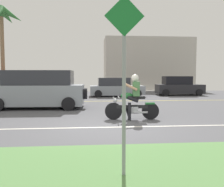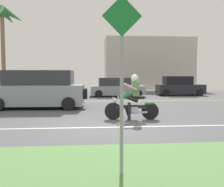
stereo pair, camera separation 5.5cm
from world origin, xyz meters
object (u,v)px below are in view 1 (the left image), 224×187
Objects in this scene: motorcyclist_distant at (7,93)px; street_sign at (124,70)px; parked_car_1 at (40,88)px; parked_car_2 at (116,88)px; suv_nearby at (39,90)px; motorcyclist at (133,101)px; parked_car_3 at (179,86)px; palm_tree_0 at (1,20)px.

street_sign reaches higher than motorcyclist_distant.
parked_car_2 reaches higher than parked_car_1.
parked_car_2 is at bearing 55.45° from suv_nearby.
street_sign is at bearing -74.07° from parked_car_1.
motorcyclist reaches higher than parked_car_2.
motorcyclist is 5.57m from suv_nearby.
parked_car_3 is (5.88, 11.08, 0.02)m from motorcyclist.
parked_car_3 is at bearing 36.37° from suv_nearby.
palm_tree_0 is 4.89× the size of motorcyclist_distant.
motorcyclist_distant is (-6.82, 6.80, -0.15)m from motorcyclist.
suv_nearby is at bearing -78.91° from parked_car_1.
motorcyclist_distant is at bearing 135.05° from motorcyclist.
motorcyclist_distant is at bearing -69.41° from palm_tree_0.
street_sign is (8.26, -18.65, -4.76)m from palm_tree_0.
parked_car_1 is (-5.57, 10.65, -0.04)m from motorcyclist.
suv_nearby reaches higher than motorcyclist_distant.
parked_car_3 is 17.75m from street_sign.
parked_car_2 is at bearing 84.53° from street_sign.
suv_nearby is 0.62× the size of palm_tree_0.
street_sign reaches higher than suv_nearby.
street_sign is at bearing -113.00° from parked_car_3.
suv_nearby is at bearing -50.30° from motorcyclist_distant.
parked_car_1 is 0.58× the size of palm_tree_0.
palm_tree_0 reaches higher than motorcyclist.
motorcyclist_distant is at bearing -153.55° from parked_car_2.
parked_car_2 is at bearing -2.14° from parked_car_1.
parked_car_2 is 5.46m from parked_car_3.
motorcyclist is at bearing -62.37° from parked_car_1.
suv_nearby is (-4.20, 3.66, 0.21)m from motorcyclist.
suv_nearby reaches higher than parked_car_1.
parked_car_1 is 1.56× the size of street_sign.
parked_car_1 is (-1.37, 6.99, -0.25)m from suv_nearby.
motorcyclist_distant is 0.55× the size of street_sign.
motorcyclist is 0.45× the size of parked_car_1.
palm_tree_0 is at bearing 124.73° from motorcyclist.
parked_car_1 is 1.15× the size of parked_car_3.
parked_car_2 is (0.46, 10.42, -0.02)m from motorcyclist.
palm_tree_0 is at bearing 171.24° from parked_car_3.
parked_car_3 is 2.47× the size of motorcyclist_distant.
parked_car_1 is at bearing -177.83° from parked_car_3.
suv_nearby is at bearing -62.43° from palm_tree_0.
suv_nearby reaches higher than parked_car_3.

